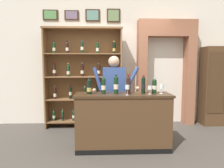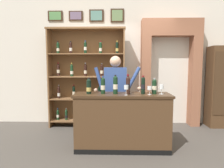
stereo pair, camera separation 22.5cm
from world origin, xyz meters
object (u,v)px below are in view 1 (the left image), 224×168
side_cabinet (219,86)px  shopkeeper (114,87)px  wine_glass_left (127,88)px  tasting_bottle_bianco (143,85)px  wine_glass_spare (150,88)px  tasting_bottle_riserva (116,85)px  wine_shelf (84,76)px  wine_glass_center (161,87)px  tasting_bottle_brunello (128,84)px  tasting_counter (123,121)px  tasting_bottle_chianti (104,85)px  tasting_bottle_grappa (89,86)px  tasting_bottle_super_tuscan (154,86)px

side_cabinet → shopkeeper: size_ratio=1.15×
side_cabinet → wine_glass_left: bearing=-149.3°
tasting_bottle_bianco → wine_glass_left: (-0.29, -0.15, -0.03)m
wine_glass_spare → tasting_bottle_riserva: bearing=174.1°
wine_shelf → wine_glass_center: wine_shelf is taller
side_cabinet → tasting_bottle_brunello: 2.68m
shopkeeper → tasting_bottle_riserva: 0.61m
side_cabinet → wine_glass_spare: size_ratio=13.29×
wine_shelf → wine_glass_left: 1.63m
wine_glass_left → wine_shelf: bearing=121.4°
wine_glass_left → wine_glass_spare: bearing=11.3°
tasting_counter → tasting_bottle_chianti: (-0.33, 0.01, 0.62)m
tasting_bottle_brunello → tasting_bottle_bianco: 0.25m
tasting_bottle_grappa → tasting_bottle_super_tuscan: size_ratio=1.02×
wine_shelf → tasting_bottle_brunello: size_ratio=6.83×
tasting_bottle_chianti → tasting_bottle_super_tuscan: bearing=-0.5°
tasting_bottle_super_tuscan → wine_glass_center: 0.12m
tasting_bottle_chianti → wine_glass_center: (0.98, -0.02, -0.03)m
tasting_bottle_grappa → tasting_bottle_brunello: size_ratio=0.83×
wine_shelf → tasting_bottle_grappa: wine_shelf is taller
tasting_counter → tasting_bottle_riserva: bearing=-179.1°
wine_glass_spare → tasting_counter: bearing=172.3°
tasting_bottle_riserva → tasting_bottle_brunello: size_ratio=0.97×
tasting_bottle_riserva → wine_shelf: bearing=118.2°
tasting_bottle_chianti → tasting_bottle_riserva: 0.21m
tasting_bottle_brunello → tasting_bottle_bianco: bearing=-1.1°
tasting_bottle_super_tuscan → wine_shelf: bearing=136.7°
shopkeeper → tasting_bottle_super_tuscan: 0.89m
side_cabinet → tasting_bottle_brunello: bearing=-151.7°
tasting_bottle_grappa → wine_glass_left: size_ratio=1.67×
wine_shelf → wine_glass_left: wine_shelf is taller
shopkeeper → tasting_bottle_brunello: shopkeeper is taller
wine_glass_spare → wine_glass_center: bearing=11.9°
side_cabinet → tasting_bottle_grappa: 3.28m
wine_shelf → wine_glass_center: bearing=-41.3°
tasting_bottle_chianti → tasting_bottle_super_tuscan: (0.86, -0.01, -0.01)m
tasting_bottle_chianti → wine_shelf: bearing=110.3°
tasting_bottle_riserva → wine_glass_left: bearing=-37.9°
tasting_counter → tasting_bottle_brunello: size_ratio=4.90×
wine_shelf → shopkeeper: wine_shelf is taller
tasting_counter → tasting_bottle_riserva: 0.64m
tasting_bottle_grappa → tasting_bottle_super_tuscan: 1.10m
wine_shelf → wine_glass_spare: wine_shelf is taller
side_cabinet → tasting_bottle_chianti: side_cabinet is taller
wine_glass_left → side_cabinet: bearing=30.7°
tasting_bottle_chianti → wine_glass_left: size_ratio=1.84×
shopkeeper → tasting_bottle_grappa: (-0.45, -0.60, 0.08)m
tasting_counter → tasting_bottle_super_tuscan: tasting_bottle_super_tuscan is taller
side_cabinet → tasting_bottle_grappa: side_cabinet is taller
tasting_bottle_grappa → wine_glass_center: size_ratio=1.65×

